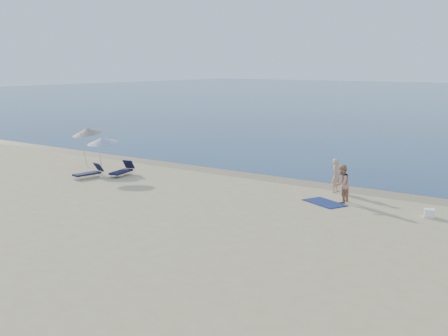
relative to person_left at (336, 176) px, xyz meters
The scene contains 9 objects.
wet_sand_strip 3.09m from the person_left, 159.61° to the left, with size 240.00×1.60×0.00m, color #847254.
person_left is the anchor object (origin of this frame).
person_right 1.96m from the person_left, 58.73° to the right, with size 0.81×0.63×1.67m, color tan.
beach_towel 2.41m from the person_left, 77.68° to the right, with size 1.88×1.05×0.03m, color #101C52.
white_bag 5.25m from the person_left, 21.43° to the right, with size 0.39×0.33×0.33m, color white.
umbrella_near 12.64m from the person_left, 164.18° to the right, with size 1.95×1.97×2.17m.
umbrella_far 14.94m from the person_left, behind, with size 2.32×2.33×2.46m.
lounger_left 11.52m from the person_left, 164.87° to the right, with size 0.92×1.80×0.76m.
lounger_right 12.96m from the person_left, 160.03° to the right, with size 0.79×1.70×0.72m.
Camera 1 is at (13.51, -5.71, 5.99)m, focal length 45.00 mm.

